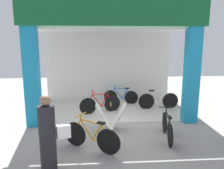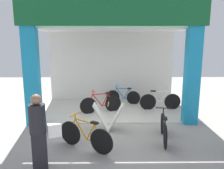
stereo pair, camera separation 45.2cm
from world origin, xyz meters
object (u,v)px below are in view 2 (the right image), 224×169
(bicycle_inside_2, at_px, (160,101))
(bicycle_parked_0, at_px, (85,136))
(pedestrian_0, at_px, (40,132))
(bicycle_inside_0, at_px, (101,104))
(bicycle_parked_1, at_px, (164,129))
(sandwich_board_sign, at_px, (108,117))
(bicycle_inside_1, at_px, (123,97))

(bicycle_inside_2, xyz_separation_m, bicycle_parked_0, (-2.58, -3.24, -0.00))
(bicycle_parked_0, relative_size, pedestrian_0, 0.84)
(bicycle_inside_0, relative_size, bicycle_parked_1, 1.00)
(bicycle_inside_2, bearing_deg, pedestrian_0, -129.23)
(sandwich_board_sign, bearing_deg, bicycle_parked_1, -26.79)
(bicycle_inside_0, bearing_deg, bicycle_parked_0, -95.57)
(bicycle_inside_1, distance_m, bicycle_parked_0, 4.25)
(sandwich_board_sign, bearing_deg, bicycle_inside_0, 99.74)
(bicycle_inside_1, xyz_separation_m, bicycle_parked_1, (0.88, -3.60, 0.01))
(bicycle_inside_1, bearing_deg, pedestrian_0, -111.80)
(bicycle_inside_1, relative_size, bicycle_parked_1, 0.95)
(bicycle_inside_2, bearing_deg, bicycle_inside_0, -171.13)
(bicycle_inside_2, xyz_separation_m, pedestrian_0, (-3.40, -4.16, 0.49))
(bicycle_inside_0, xyz_separation_m, bicycle_parked_0, (-0.28, -2.88, 0.00))
(bicycle_inside_0, bearing_deg, bicycle_inside_2, 8.87)
(bicycle_parked_1, xyz_separation_m, pedestrian_0, (-2.88, -1.40, 0.51))
(bicycle_inside_1, distance_m, bicycle_parked_1, 3.71)
(bicycle_inside_1, bearing_deg, bicycle_inside_2, -31.28)
(bicycle_inside_0, height_order, pedestrian_0, pedestrian_0)
(bicycle_parked_0, xyz_separation_m, sandwich_board_sign, (0.56, 1.24, 0.06))
(bicycle_inside_1, distance_m, pedestrian_0, 5.42)
(bicycle_inside_2, relative_size, pedestrian_0, 0.98)
(bicycle_inside_2, relative_size, bicycle_parked_0, 1.16)
(sandwich_board_sign, bearing_deg, bicycle_inside_2, 44.77)
(bicycle_inside_0, bearing_deg, pedestrian_0, -106.14)
(bicycle_parked_1, bearing_deg, sandwich_board_sign, 153.21)
(bicycle_parked_0, distance_m, bicycle_parked_1, 2.12)
(bicycle_inside_1, height_order, bicycle_parked_0, bicycle_parked_0)
(bicycle_inside_1, relative_size, sandwich_board_sign, 1.54)
(sandwich_board_sign, height_order, pedestrian_0, pedestrian_0)
(bicycle_inside_0, distance_m, bicycle_inside_1, 1.51)
(pedestrian_0, bearing_deg, bicycle_inside_2, 50.77)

